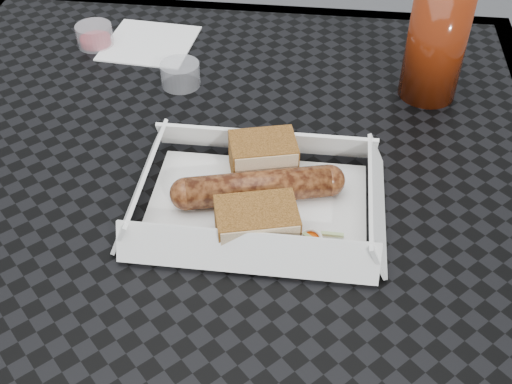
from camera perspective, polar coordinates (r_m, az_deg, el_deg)
patio_table at (r=0.76m, az=-5.00°, el=-2.15°), size 0.80×0.80×0.74m
food_tray at (r=0.65m, az=0.11°, el=-1.24°), size 0.22×0.15×0.00m
bratwurst at (r=0.65m, az=0.21°, el=0.44°), size 0.17×0.07×0.03m
bread_near at (r=0.68m, az=0.63°, el=3.13°), size 0.08×0.06×0.04m
bread_far at (r=0.60m, az=0.06°, el=-2.89°), size 0.09×0.07×0.04m
veg_garnish at (r=0.62m, az=5.84°, el=-4.19°), size 0.03×0.03×0.00m
napkin at (r=0.94m, az=-9.44°, el=12.93°), size 0.13×0.13×0.00m
condiment_cup_sauce at (r=0.94m, az=-14.15°, el=13.34°), size 0.05×0.05×0.03m
condiment_cup_empty at (r=0.83m, az=-6.74°, el=10.35°), size 0.05×0.05×0.03m
drink_glass at (r=0.81m, az=15.68°, el=12.45°), size 0.07×0.07×0.14m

